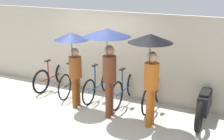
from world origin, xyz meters
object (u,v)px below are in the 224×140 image
at_px(motorcycle, 204,104).
at_px(parked_bicycle_0, 53,76).
at_px(parked_bicycle_3, 125,88).
at_px(parked_bicycle_2, 99,85).
at_px(pedestrian_leading, 73,52).
at_px(pedestrian_trailing, 151,56).
at_px(parked_bicycle_1, 73,81).
at_px(pedestrian_center, 108,48).
at_px(parked_bicycle_4, 154,94).

bearing_deg(motorcycle, parked_bicycle_0, 86.21).
bearing_deg(parked_bicycle_3, parked_bicycle_0, 87.58).
bearing_deg(parked_bicycle_0, parked_bicycle_2, -89.57).
relative_size(parked_bicycle_3, pedestrian_leading, 0.94).
bearing_deg(motorcycle, parked_bicycle_2, 86.24).
xyz_separation_m(pedestrian_leading, pedestrian_trailing, (2.05, -0.14, 0.16)).
bearing_deg(parked_bicycle_3, parked_bicycle_2, 89.02).
relative_size(parked_bicycle_1, parked_bicycle_2, 0.98).
distance_m(pedestrian_leading, motorcycle, 3.35).
bearing_deg(pedestrian_leading, pedestrian_center, 165.91).
bearing_deg(pedestrian_center, parked_bicycle_4, -131.29).
distance_m(parked_bicycle_0, parked_bicycle_4, 3.19).
relative_size(parked_bicycle_2, pedestrian_center, 0.83).
xyz_separation_m(parked_bicycle_4, motorcycle, (1.27, -0.08, 0.01)).
bearing_deg(parked_bicycle_0, parked_bicycle_3, -88.84).
bearing_deg(parked_bicycle_0, parked_bicycle_1, -94.27).
xyz_separation_m(parked_bicycle_2, parked_bicycle_3, (0.80, 0.02, 0.03)).
height_order(parked_bicycle_0, motorcycle, parked_bicycle_0).
xyz_separation_m(parked_bicycle_0, pedestrian_center, (2.43, -1.05, 1.34)).
bearing_deg(parked_bicycle_0, pedestrian_trailing, -105.46).
relative_size(parked_bicycle_2, motorcycle, 0.85).
bearing_deg(parked_bicycle_3, pedestrian_center, -180.00).
relative_size(parked_bicycle_0, motorcycle, 0.82).
bearing_deg(pedestrian_trailing, parked_bicycle_3, -42.28).
height_order(parked_bicycle_4, pedestrian_center, pedestrian_center).
bearing_deg(parked_bicycle_0, parked_bicycle_4, -88.48).
distance_m(parked_bicycle_4, pedestrian_leading, 2.29).
bearing_deg(parked_bicycle_2, pedestrian_center, -142.93).
xyz_separation_m(parked_bicycle_2, parked_bicycle_4, (1.60, 0.03, 0.01)).
relative_size(parked_bicycle_2, parked_bicycle_3, 0.97).
height_order(parked_bicycle_1, parked_bicycle_3, parked_bicycle_3).
bearing_deg(parked_bicycle_1, parked_bicycle_0, 76.27).
xyz_separation_m(pedestrian_leading, motorcycle, (3.07, 0.83, -1.08)).
distance_m(parked_bicycle_2, pedestrian_trailing, 2.46).
bearing_deg(pedestrian_trailing, parked_bicycle_2, -26.68).
bearing_deg(pedestrian_trailing, pedestrian_leading, -1.75).
distance_m(parked_bicycle_1, motorcycle, 3.67).
bearing_deg(pedestrian_trailing, parked_bicycle_4, -73.98).
distance_m(parked_bicycle_0, parked_bicycle_2, 1.60).
bearing_deg(parked_bicycle_4, motorcycle, -94.11).
bearing_deg(parked_bicycle_0, pedestrian_center, -111.88).
distance_m(parked_bicycle_3, motorcycle, 2.07).
distance_m(pedestrian_trailing, motorcycle, 1.87).
xyz_separation_m(parked_bicycle_0, parked_bicycle_4, (3.19, 0.00, 0.01)).
xyz_separation_m(parked_bicycle_0, parked_bicycle_2, (1.60, -0.03, 0.00)).
height_order(pedestrian_center, motorcycle, pedestrian_center).
xyz_separation_m(pedestrian_center, pedestrian_trailing, (1.02, -0.00, -0.08)).
bearing_deg(pedestrian_leading, pedestrian_trailing, 169.69).
xyz_separation_m(parked_bicycle_3, pedestrian_trailing, (1.06, -1.04, 1.23)).
distance_m(parked_bicycle_0, pedestrian_leading, 2.00).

